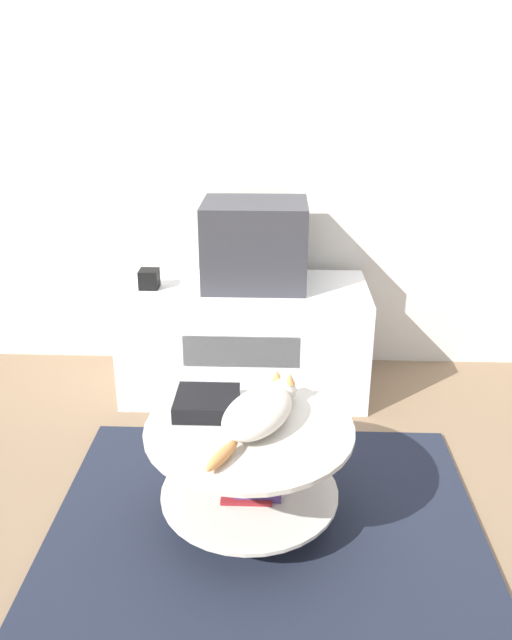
% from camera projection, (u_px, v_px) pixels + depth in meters
% --- Properties ---
extents(ground_plane, '(12.00, 12.00, 0.00)m').
position_uv_depth(ground_plane, '(266.00, 519.00, 2.32)').
color(ground_plane, '#7F664C').
extents(wall_back, '(8.00, 0.05, 2.60)m').
position_uv_depth(wall_back, '(274.00, 121.00, 3.09)').
color(wall_back, silver).
rests_on(wall_back, ground_plane).
extents(rug, '(1.56, 1.16, 0.02)m').
position_uv_depth(rug, '(266.00, 517.00, 2.32)').
color(rug, '#1E2333').
rests_on(rug, ground_plane).
extents(tv_stand, '(1.21, 0.56, 0.56)m').
position_uv_depth(tv_stand, '(245.00, 338.00, 3.16)').
color(tv_stand, white).
rests_on(tv_stand, ground_plane).
extents(tv, '(0.50, 0.39, 0.41)m').
position_uv_depth(tv, '(255.00, 244.00, 3.00)').
color(tv, '#333338').
rests_on(tv, tv_stand).
extents(speaker, '(0.09, 0.09, 0.09)m').
position_uv_depth(speaker, '(149.00, 279.00, 3.02)').
color(speaker, black).
rests_on(speaker, tv_stand).
extents(coffee_table, '(0.72, 0.72, 0.40)m').
position_uv_depth(coffee_table, '(250.00, 460.00, 2.19)').
color(coffee_table, '#B2B2B7').
rests_on(coffee_table, rug).
extents(dvd_box, '(0.22, 0.20, 0.06)m').
position_uv_depth(dvd_box, '(207.00, 403.00, 2.22)').
color(dvd_box, black).
rests_on(dvd_box, coffee_table).
extents(cat, '(0.33, 0.52, 0.12)m').
position_uv_depth(cat, '(260.00, 411.00, 2.12)').
color(cat, silver).
rests_on(cat, coffee_table).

